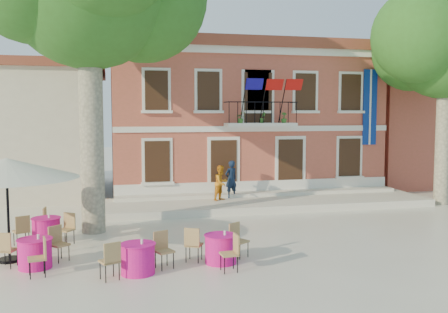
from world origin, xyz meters
The scene contains 13 objects.
ground centered at (0.00, 0.00, 0.00)m, with size 90.00×90.00×0.00m, color beige.
main_building centered at (2.00, 9.99, 3.78)m, with size 13.50×9.59×7.50m.
neighbor_west centered at (-9.50, 11.00, 3.22)m, with size 9.40×9.40×6.40m.
neighbor_east centered at (14.00, 11.00, 3.22)m, with size 9.40×9.40×6.40m.
terrace centered at (2.00, 4.40, 0.15)m, with size 14.00×3.40×0.30m, color silver.
plane_tree_east centered at (9.63, 3.19, 6.94)m, with size 4.80×4.80×9.43m.
patio_umbrella centered at (-7.32, -1.75, 2.52)m, with size 3.78×3.78×2.81m.
pedestrian_navy centered at (0.54, 5.17, 1.12)m, with size 0.60×0.39×1.64m, color #0F1C34.
pedestrian_orange centered at (-0.02, 4.62, 1.05)m, with size 0.73×0.57×1.50m, color orange.
cafe_table_0 centered at (-3.98, -3.62, 0.42)m, with size 1.93×1.13×0.95m.
cafe_table_1 centered at (-1.77, -3.19, 0.43)m, with size 1.87×1.68×0.95m.
cafe_table_2 centered at (-6.56, -2.54, 0.43)m, with size 1.84×1.77×0.95m.
cafe_table_3 centered at (-6.60, 0.15, 0.43)m, with size 1.87×1.70×0.95m.
Camera 1 is at (-4.60, -15.94, 3.99)m, focal length 40.00 mm.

